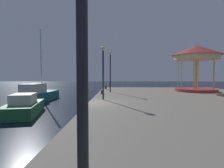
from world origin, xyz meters
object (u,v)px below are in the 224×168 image
Objects in this scene: lamp_post_mid_promenade at (103,63)px; bollard_south at (106,87)px; lamp_post_far_end at (110,64)px; motorboat_green at (24,107)px; sailboat_teal at (37,95)px; bollard_center at (102,92)px; carousel at (196,57)px.

bollard_south is (-0.38, 10.12, -2.56)m from lamp_post_mid_promenade.
lamp_post_far_end reaches higher than lamp_post_mid_promenade.
sailboat_teal reaches higher than motorboat_green.
bollard_center is at bearing 47.95° from motorboat_green.
carousel is 12.34m from lamp_post_mid_promenade.
sailboat_teal is 6.57m from bollard_center.
lamp_post_mid_promenade is 10.01× the size of bollard_south.
motorboat_green is 12.77m from bollard_south.
sailboat_teal reaches higher than bollard_south.
carousel is 13.37× the size of bollard_south.
bollard_south is (-0.73, 4.20, -2.79)m from lamp_post_far_end.
lamp_post_far_end is 3.60m from bollard_center.
bollard_center is at bearing -162.07° from carousel.
lamp_post_mid_promenade is (-10.03, -7.11, -1.09)m from carousel.
lamp_post_far_end is at bearing 86.57° from lamp_post_mid_promenade.
bollard_south is (-10.41, 3.01, -3.66)m from carousel.
carousel reaches higher than bollard_center.
motorboat_green reaches higher than bollard_south.
lamp_post_mid_promenade is at bearing -93.43° from lamp_post_far_end.
lamp_post_far_end is (5.60, 7.59, 3.26)m from motorboat_green.
lamp_post_far_end is 5.10m from bollard_south.
lamp_post_far_end is at bearing -172.97° from carousel.
lamp_post_mid_promenade reaches higher than bollard_south.
sailboat_teal is 1.85× the size of lamp_post_mid_promenade.
lamp_post_far_end is (-9.68, -1.19, -0.87)m from carousel.
motorboat_green is at bearing -132.05° from bollard_center.
lamp_post_mid_promenade is at bearing 17.66° from motorboat_green.
bollard_south is at bearing 99.89° from lamp_post_far_end.
motorboat_green is 0.62× the size of sailboat_teal.
carousel reaches higher than lamp_post_mid_promenade.
lamp_post_far_end reaches higher than bollard_south.
motorboat_green is at bearing -162.34° from lamp_post_mid_promenade.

